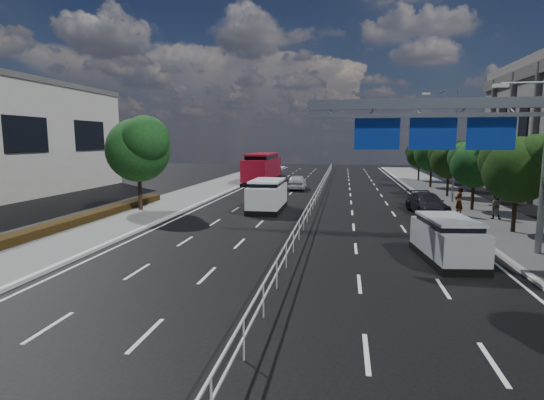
# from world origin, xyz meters

# --- Properties ---
(ground) EXTENTS (160.00, 160.00, 0.00)m
(ground) POSITION_xyz_m (0.00, 0.00, 0.00)
(ground) COLOR black
(ground) RESTS_ON ground
(median_fence) EXTENTS (0.05, 85.00, 1.02)m
(median_fence) POSITION_xyz_m (0.00, 22.50, 0.53)
(median_fence) COLOR silver
(median_fence) RESTS_ON ground
(overhead_gantry) EXTENTS (10.24, 0.38, 7.45)m
(overhead_gantry) POSITION_xyz_m (6.74, 10.05, 5.61)
(overhead_gantry) COLOR gray
(overhead_gantry) RESTS_ON ground
(streetlight_far) EXTENTS (2.78, 2.40, 9.00)m
(streetlight_far) POSITION_xyz_m (10.50, 26.00, 5.21)
(streetlight_far) COLOR gray
(streetlight_far) RESTS_ON ground
(near_tree_back) EXTENTS (4.84, 4.51, 6.69)m
(near_tree_back) POSITION_xyz_m (-11.94, 17.97, 4.61)
(near_tree_back) COLOR black
(near_tree_back) RESTS_ON ground
(far_tree_d) EXTENTS (3.85, 3.59, 5.34)m
(far_tree_d) POSITION_xyz_m (11.25, 14.48, 3.69)
(far_tree_d) COLOR black
(far_tree_d) RESTS_ON ground
(far_tree_e) EXTENTS (3.63, 3.38, 5.13)m
(far_tree_e) POSITION_xyz_m (11.25, 21.98, 3.56)
(far_tree_e) COLOR black
(far_tree_e) RESTS_ON ground
(far_tree_f) EXTENTS (3.52, 3.28, 5.02)m
(far_tree_f) POSITION_xyz_m (11.24, 29.48, 3.49)
(far_tree_f) COLOR black
(far_tree_f) RESTS_ON ground
(far_tree_g) EXTENTS (3.96, 3.69, 5.45)m
(far_tree_g) POSITION_xyz_m (11.25, 36.98, 3.75)
(far_tree_g) COLOR black
(far_tree_g) RESTS_ON ground
(far_tree_h) EXTENTS (3.41, 3.18, 4.91)m
(far_tree_h) POSITION_xyz_m (11.24, 44.48, 3.42)
(far_tree_h) COLOR black
(far_tree_h) RESTS_ON ground
(white_minivan) EXTENTS (2.25, 5.17, 2.24)m
(white_minivan) POSITION_xyz_m (-3.21, 19.93, 1.10)
(white_minivan) COLOR black
(white_minivan) RESTS_ON ground
(red_bus) EXTENTS (2.78, 11.66, 3.48)m
(red_bus) POSITION_xyz_m (-7.50, 40.30, 1.82)
(red_bus) COLOR black
(red_bus) RESTS_ON ground
(near_car_silver) EXTENTS (1.99, 4.57, 1.53)m
(near_car_silver) POSITION_xyz_m (-2.58, 33.59, 0.77)
(near_car_silver) COLOR #B0B2B8
(near_car_silver) RESTS_ON ground
(near_car_dark) EXTENTS (2.09, 5.29, 1.71)m
(near_car_dark) POSITION_xyz_m (-7.73, 49.47, 0.86)
(near_car_dark) COLOR black
(near_car_dark) RESTS_ON ground
(silver_minivan) EXTENTS (2.43, 4.64, 1.84)m
(silver_minivan) POSITION_xyz_m (6.50, 8.58, 0.91)
(silver_minivan) COLOR black
(silver_minivan) RESTS_ON ground
(parked_car_teal) EXTENTS (2.84, 5.11, 1.35)m
(parked_car_teal) POSITION_xyz_m (7.32, 12.00, 0.68)
(parked_car_teal) COLOR #1B6C7A
(parked_car_teal) RESTS_ON ground
(parked_car_dark) EXTENTS (2.61, 5.07, 1.41)m
(parked_car_dark) POSITION_xyz_m (7.86, 20.55, 0.70)
(parked_car_dark) COLOR black
(parked_car_dark) RESTS_ON ground
(pedestrian_a) EXTENTS (0.78, 0.78, 1.82)m
(pedestrian_a) POSITION_xyz_m (9.60, 19.23, 1.05)
(pedestrian_a) COLOR gray
(pedestrian_a) RESTS_ON sidewalk_far
(pedestrian_b) EXTENTS (0.91, 0.79, 1.61)m
(pedestrian_b) POSITION_xyz_m (11.52, 18.41, 0.94)
(pedestrian_b) COLOR gray
(pedestrian_b) RESTS_ON sidewalk_far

